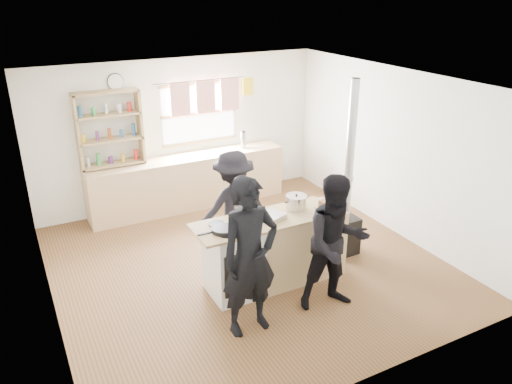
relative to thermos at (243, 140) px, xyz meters
The scene contains 14 objects.
ground 2.67m from the thermos, 115.45° to the right, with size 5.00×5.00×0.01m, color brown.
back_counter 1.21m from the thermos, behind, with size 3.40×0.55×0.90m, color tan.
shelving_unit 2.31m from the thermos, behind, with size 1.00×0.28×1.20m.
thermos is the anchor object (origin of this frame).
cooking_island 2.97m from the thermos, 108.22° to the right, with size 1.97×0.64×0.93m.
skillet_greens 3.29m from the thermos, 120.31° to the right, with size 0.28×0.28×0.05m.
roast_tray 2.98m from the thermos, 109.62° to the right, with size 0.38×0.36×0.06m.
stockpot_stove 2.85m from the thermos, 116.37° to the right, with size 0.22×0.22×0.18m.
stockpot_counter 2.75m from the thermos, 101.96° to the right, with size 0.27×0.27×0.20m.
bread_board 2.88m from the thermos, 94.15° to the right, with size 0.30×0.24×0.12m.
flue_heater 2.62m from the thermos, 82.59° to the right, with size 0.35×0.35×2.50m.
person_near_left 3.85m from the thermos, 115.23° to the right, with size 0.66×0.43×1.82m, color black.
person_near_right 3.60m from the thermos, 98.91° to the right, with size 0.81×0.63×1.67m, color black.
person_far 2.25m from the thermos, 119.64° to the right, with size 1.01×0.58×1.57m, color black.
Camera 1 is at (-2.67, -5.39, 3.61)m, focal length 35.00 mm.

